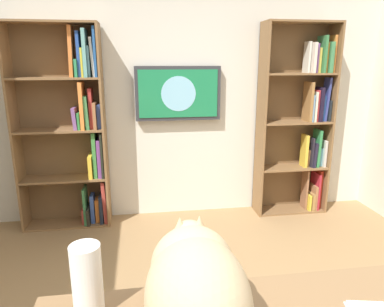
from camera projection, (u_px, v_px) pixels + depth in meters
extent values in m
cube|color=silver|center=(181.00, 93.00, 3.74)|extent=(4.52, 0.06, 2.70)
cube|color=brown|center=(328.00, 121.00, 3.87)|extent=(0.02, 0.28, 2.07)
cube|color=brown|center=(261.00, 123.00, 3.76)|extent=(0.02, 0.28, 2.07)
cube|color=brown|center=(290.00, 120.00, 3.94)|extent=(0.79, 0.01, 2.07)
cube|color=brown|center=(288.00, 209.00, 4.07)|extent=(0.75, 0.27, 0.02)
cube|color=brown|center=(291.00, 167.00, 3.94)|extent=(0.75, 0.27, 0.02)
cube|color=brown|center=(295.00, 122.00, 3.81)|extent=(0.75, 0.27, 0.02)
cube|color=brown|center=(298.00, 74.00, 3.68)|extent=(0.75, 0.27, 0.02)
cube|color=brown|center=(302.00, 22.00, 3.55)|extent=(0.75, 0.27, 0.02)
cube|color=#BA3422|center=(318.00, 188.00, 4.07)|extent=(0.04, 0.14, 0.45)
cube|color=#B12634|center=(315.00, 190.00, 4.07)|extent=(0.02, 0.22, 0.42)
cube|color=#A36C46|center=(312.00, 196.00, 4.08)|extent=(0.03, 0.22, 0.28)
cube|color=#9F7541|center=(310.00, 200.00, 4.08)|extent=(0.03, 0.23, 0.19)
cube|color=gold|center=(306.00, 201.00, 4.07)|extent=(0.03, 0.21, 0.18)
cube|color=#966544|center=(305.00, 189.00, 4.04)|extent=(0.02, 0.14, 0.46)
cube|color=silver|center=(323.00, 153.00, 3.94)|extent=(0.03, 0.16, 0.30)
cube|color=#619FB3|center=(318.00, 156.00, 3.96)|extent=(0.04, 0.13, 0.21)
cube|color=#308348|center=(316.00, 148.00, 3.91)|extent=(0.04, 0.17, 0.42)
cube|color=#201C2E|center=(311.00, 154.00, 3.94)|extent=(0.04, 0.23, 0.28)
cube|color=#24212B|center=(309.00, 151.00, 3.93)|extent=(0.02, 0.20, 0.33)
cube|color=#9B6739|center=(306.00, 157.00, 3.95)|extent=(0.04, 0.12, 0.19)
cube|color=gold|center=(304.00, 151.00, 3.89)|extent=(0.03, 0.13, 0.36)
cube|color=#1F2529|center=(326.00, 110.00, 3.84)|extent=(0.02, 0.21, 0.23)
cube|color=#39428A|center=(326.00, 99.00, 3.78)|extent=(0.05, 0.13, 0.47)
cube|color=#274E99|center=(322.00, 108.00, 3.81)|extent=(0.03, 0.12, 0.27)
cube|color=black|center=(318.00, 104.00, 3.79)|extent=(0.04, 0.18, 0.36)
cube|color=#B52F35|center=(315.00, 105.00, 3.79)|extent=(0.03, 0.16, 0.34)
cube|color=beige|center=(313.00, 106.00, 3.78)|extent=(0.02, 0.18, 0.32)
cube|color=#6E91B4|center=(310.00, 108.00, 3.78)|extent=(0.02, 0.19, 0.29)
cube|color=olive|center=(308.00, 102.00, 3.76)|extent=(0.03, 0.20, 0.42)
cube|color=orange|center=(331.00, 54.00, 3.69)|extent=(0.03, 0.17, 0.38)
cube|color=#408350|center=(328.00, 58.00, 3.67)|extent=(0.04, 0.18, 0.31)
cube|color=orange|center=(324.00, 58.00, 3.67)|extent=(0.03, 0.14, 0.31)
cube|color=#357641|center=(322.00, 54.00, 3.65)|extent=(0.03, 0.19, 0.37)
cube|color=gold|center=(317.00, 60.00, 3.68)|extent=(0.03, 0.16, 0.25)
cube|color=#724586|center=(314.00, 58.00, 3.66)|extent=(0.03, 0.17, 0.30)
cube|color=beige|center=(310.00, 58.00, 3.66)|extent=(0.03, 0.24, 0.31)
cube|color=silver|center=(307.00, 57.00, 3.65)|extent=(0.03, 0.14, 0.32)
cube|color=brown|center=(104.00, 129.00, 3.52)|extent=(0.02, 0.28, 2.04)
cube|color=brown|center=(15.00, 131.00, 3.40)|extent=(0.02, 0.28, 2.04)
cube|color=brown|center=(63.00, 128.00, 3.59)|extent=(0.87, 0.01, 2.04)
cube|color=brown|center=(69.00, 223.00, 3.72)|extent=(0.83, 0.27, 0.02)
cube|color=brown|center=(65.00, 178.00, 3.59)|extent=(0.83, 0.27, 0.02)
cube|color=brown|center=(60.00, 130.00, 3.46)|extent=(0.83, 0.27, 0.02)
cube|color=brown|center=(55.00, 78.00, 3.34)|extent=(0.83, 0.27, 0.02)
cube|color=brown|center=(50.00, 22.00, 3.21)|extent=(0.83, 0.27, 0.02)
cube|color=#AC3B31|center=(105.00, 200.00, 3.72)|extent=(0.05, 0.22, 0.46)
cube|color=#1C222E|center=(102.00, 207.00, 3.73)|extent=(0.03, 0.22, 0.30)
cube|color=orange|center=(98.00, 210.00, 3.74)|extent=(0.04, 0.13, 0.25)
cube|color=#375298|center=(93.00, 208.00, 3.72)|extent=(0.04, 0.15, 0.30)
cube|color=black|center=(89.00, 214.00, 3.71)|extent=(0.03, 0.24, 0.18)
cube|color=#34713F|center=(86.00, 205.00, 3.68)|extent=(0.02, 0.21, 0.39)
cube|color=#B73D36|center=(84.00, 215.00, 3.72)|extent=(0.02, 0.17, 0.16)
cube|color=black|center=(103.00, 154.00, 3.59)|extent=(0.02, 0.23, 0.47)
cube|color=#7B4088|center=(100.00, 158.00, 3.59)|extent=(0.03, 0.19, 0.39)
cube|color=#3E843B|center=(95.00, 154.00, 3.58)|extent=(0.04, 0.20, 0.47)
cube|color=gold|center=(91.00, 165.00, 3.60)|extent=(0.04, 0.23, 0.23)
cube|color=#384B8B|center=(99.00, 116.00, 3.48)|extent=(0.03, 0.13, 0.24)
cube|color=#96623C|center=(95.00, 115.00, 3.46)|extent=(0.03, 0.19, 0.26)
cube|color=#B2332E|center=(91.00, 108.00, 3.46)|extent=(0.03, 0.16, 0.40)
cube|color=#3E7E46|center=(87.00, 112.00, 3.44)|extent=(0.05, 0.17, 0.33)
cube|color=orange|center=(82.00, 106.00, 3.43)|extent=(0.03, 0.22, 0.46)
cube|color=#2F8340|center=(80.00, 121.00, 3.45)|extent=(0.03, 0.17, 0.17)
cube|color=#7A508A|center=(75.00, 118.00, 3.45)|extent=(0.05, 0.20, 0.21)
cube|color=#26589E|center=(96.00, 52.00, 3.34)|extent=(0.02, 0.23, 0.46)
cube|color=beige|center=(93.00, 57.00, 3.32)|extent=(0.04, 0.13, 0.37)
cube|color=#699DA7|center=(89.00, 62.00, 3.34)|extent=(0.02, 0.16, 0.29)
cube|color=#64A29C|center=(86.00, 53.00, 3.30)|extent=(0.03, 0.24, 0.44)
cube|color=gold|center=(83.00, 63.00, 3.34)|extent=(0.02, 0.21, 0.27)
cube|color=#284A9E|center=(79.00, 54.00, 3.32)|extent=(0.03, 0.17, 0.42)
cube|color=#2B804F|center=(77.00, 68.00, 3.35)|extent=(0.03, 0.21, 0.17)
cube|color=orange|center=(71.00, 52.00, 3.30)|extent=(0.05, 0.16, 0.47)
cube|color=#333338|center=(178.00, 93.00, 3.65)|extent=(0.89, 0.06, 0.56)
cube|color=#1E7F4C|center=(178.00, 94.00, 3.62)|extent=(0.82, 0.01, 0.49)
cylinder|color=#8CCCEA|center=(179.00, 94.00, 3.62)|extent=(0.36, 0.00, 0.36)
ellipsoid|color=#D1B284|center=(197.00, 298.00, 1.09)|extent=(0.33, 0.49, 0.37)
ellipsoid|color=#D1B284|center=(192.00, 266.00, 1.18)|extent=(0.28, 0.27, 0.27)
sphere|color=#D1B284|center=(190.00, 238.00, 1.22)|extent=(0.12, 0.12, 0.12)
cone|color=#D1B284|center=(199.00, 225.00, 1.22)|extent=(0.06, 0.06, 0.07)
cone|color=#D1B284|center=(180.00, 226.00, 1.21)|extent=(0.06, 0.06, 0.07)
cone|color=beige|center=(200.00, 227.00, 1.21)|extent=(0.03, 0.03, 0.05)
cone|color=beige|center=(180.00, 228.00, 1.20)|extent=(0.03, 0.03, 0.05)
cylinder|color=white|center=(87.00, 280.00, 1.26)|extent=(0.11, 0.11, 0.27)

